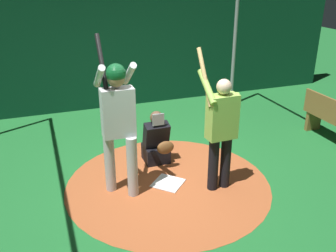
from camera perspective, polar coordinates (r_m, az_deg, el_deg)
The scene contains 8 objects.
ground_plane at distance 5.72m, azimuth -0.00°, elevation -8.79°, with size 27.38×27.38×0.00m, color #1E6B2D.
dirt_circle at distance 5.72m, azimuth -0.00°, elevation -8.77°, with size 3.07×3.07×0.01m, color #AD562D.
home_plate at distance 5.72m, azimuth -0.00°, elevation -8.69°, with size 0.42×0.42×0.01m, color white.
batter at distance 5.05m, azimuth -7.67°, elevation 1.40°, with size 0.68×0.49×2.22m.
catcher at distance 6.17m, azimuth -1.72°, elevation -2.56°, with size 0.58×0.40×0.91m.
visitor at distance 5.26m, azimuth 8.09°, elevation -0.22°, with size 0.55×0.51×2.03m.
back_wall at distance 8.62m, azimuth -8.74°, elevation 13.59°, with size 0.23×11.38×3.27m.
cage_frame at distance 4.94m, azimuth -0.00°, elevation 13.36°, with size 5.74×5.29×3.14m.
Camera 1 is at (4.58, -1.65, 3.01)m, focal length 39.94 mm.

